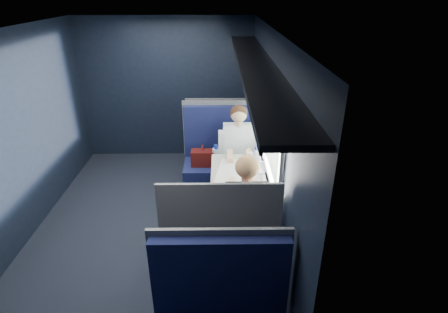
{
  "coord_description": "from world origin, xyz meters",
  "views": [
    {
      "loc": [
        0.85,
        -3.55,
        2.67
      ],
      "look_at": [
        0.9,
        0.0,
        0.95
      ],
      "focal_mm": 28.0,
      "sensor_mm": 36.0,
      "label": 1
    }
  ],
  "objects_px": {
    "man": "(238,149)",
    "seat_row_front": "(220,139)",
    "seat_bay_near": "(219,163)",
    "laptop": "(261,164)",
    "bottle_small": "(256,156)",
    "cup": "(251,156)",
    "table": "(235,179)",
    "woman": "(245,208)",
    "seat_bay_far": "(220,245)"
  },
  "relations": [
    {
      "from": "man",
      "to": "laptop",
      "type": "xyz_separation_m",
      "value": [
        0.24,
        -0.58,
        0.08
      ]
    },
    {
      "from": "table",
      "to": "seat_bay_far",
      "type": "relative_size",
      "value": 0.79
    },
    {
      "from": "cup",
      "to": "woman",
      "type": "bearing_deg",
      "value": -97.58
    },
    {
      "from": "seat_row_front",
      "to": "cup",
      "type": "height_order",
      "value": "seat_row_front"
    },
    {
      "from": "seat_bay_near",
      "to": "bottle_small",
      "type": "height_order",
      "value": "seat_bay_near"
    },
    {
      "from": "bottle_small",
      "to": "cup",
      "type": "xyz_separation_m",
      "value": [
        -0.05,
        0.11,
        -0.06
      ]
    },
    {
      "from": "seat_row_front",
      "to": "man",
      "type": "xyz_separation_m",
      "value": [
        0.25,
        -1.1,
        0.31
      ]
    },
    {
      "from": "seat_bay_far",
      "to": "laptop",
      "type": "height_order",
      "value": "seat_bay_far"
    },
    {
      "from": "man",
      "to": "seat_row_front",
      "type": "bearing_deg",
      "value": 102.83
    },
    {
      "from": "seat_row_front",
      "to": "cup",
      "type": "distance_m",
      "value": 1.55
    },
    {
      "from": "bottle_small",
      "to": "cup",
      "type": "bearing_deg",
      "value": 113.0
    },
    {
      "from": "table",
      "to": "cup",
      "type": "xyz_separation_m",
      "value": [
        0.21,
        0.34,
        0.12
      ]
    },
    {
      "from": "seat_bay_far",
      "to": "bottle_small",
      "type": "relative_size",
      "value": 5.5
    },
    {
      "from": "table",
      "to": "man",
      "type": "xyz_separation_m",
      "value": [
        0.07,
        0.7,
        0.06
      ]
    },
    {
      "from": "seat_bay_near",
      "to": "woman",
      "type": "bearing_deg",
      "value": -80.7
    },
    {
      "from": "man",
      "to": "laptop",
      "type": "relative_size",
      "value": 4.07
    },
    {
      "from": "man",
      "to": "woman",
      "type": "height_order",
      "value": "same"
    },
    {
      "from": "man",
      "to": "woman",
      "type": "relative_size",
      "value": 1.0
    },
    {
      "from": "seat_row_front",
      "to": "bottle_small",
      "type": "bearing_deg",
      "value": -74.42
    },
    {
      "from": "cup",
      "to": "seat_bay_far",
      "type": "bearing_deg",
      "value": -107.76
    },
    {
      "from": "seat_bay_far",
      "to": "seat_row_front",
      "type": "relative_size",
      "value": 1.09
    },
    {
      "from": "table",
      "to": "woman",
      "type": "xyz_separation_m",
      "value": [
        0.07,
        -0.71,
        0.06
      ]
    },
    {
      "from": "seat_bay_near",
      "to": "bottle_small",
      "type": "xyz_separation_m",
      "value": [
        0.44,
        -0.64,
        0.42
      ]
    },
    {
      "from": "laptop",
      "to": "bottle_small",
      "type": "relative_size",
      "value": 1.42
    },
    {
      "from": "seat_bay_far",
      "to": "bottle_small",
      "type": "height_order",
      "value": "seat_bay_far"
    },
    {
      "from": "seat_bay_near",
      "to": "laptop",
      "type": "distance_m",
      "value": 0.98
    },
    {
      "from": "table",
      "to": "man",
      "type": "relative_size",
      "value": 0.76
    },
    {
      "from": "seat_bay_far",
      "to": "bottle_small",
      "type": "xyz_separation_m",
      "value": [
        0.44,
        1.11,
        0.43
      ]
    },
    {
      "from": "seat_bay_far",
      "to": "seat_row_front",
      "type": "bearing_deg",
      "value": 90.0
    },
    {
      "from": "seat_bay_far",
      "to": "cup",
      "type": "xyz_separation_m",
      "value": [
        0.39,
        1.22,
        0.37
      ]
    },
    {
      "from": "table",
      "to": "seat_row_front",
      "type": "relative_size",
      "value": 0.86
    },
    {
      "from": "table",
      "to": "man",
      "type": "distance_m",
      "value": 0.7
    },
    {
      "from": "seat_row_front",
      "to": "woman",
      "type": "bearing_deg",
      "value": -84.3
    },
    {
      "from": "man",
      "to": "laptop",
      "type": "bearing_deg",
      "value": -67.23
    },
    {
      "from": "table",
      "to": "cup",
      "type": "relative_size",
      "value": 11.01
    },
    {
      "from": "man",
      "to": "cup",
      "type": "xyz_separation_m",
      "value": [
        0.14,
        -0.36,
        0.07
      ]
    },
    {
      "from": "bottle_small",
      "to": "seat_bay_far",
      "type": "bearing_deg",
      "value": -111.55
    },
    {
      "from": "seat_row_front",
      "to": "seat_bay_far",
      "type": "bearing_deg",
      "value": -90.0
    },
    {
      "from": "laptop",
      "to": "seat_bay_near",
      "type": "bearing_deg",
      "value": 123.69
    },
    {
      "from": "laptop",
      "to": "bottle_small",
      "type": "distance_m",
      "value": 0.14
    },
    {
      "from": "seat_bay_far",
      "to": "man",
      "type": "relative_size",
      "value": 0.95
    },
    {
      "from": "seat_bay_far",
      "to": "man",
      "type": "distance_m",
      "value": 1.62
    },
    {
      "from": "seat_bay_far",
      "to": "cup",
      "type": "bearing_deg",
      "value": 72.24
    },
    {
      "from": "table",
      "to": "seat_bay_far",
      "type": "bearing_deg",
      "value": -101.78
    },
    {
      "from": "seat_bay_far",
      "to": "man",
      "type": "xyz_separation_m",
      "value": [
        0.25,
        1.57,
        0.3
      ]
    },
    {
      "from": "woman",
      "to": "cup",
      "type": "bearing_deg",
      "value": 82.42
    },
    {
      "from": "bottle_small",
      "to": "cup",
      "type": "distance_m",
      "value": 0.13
    },
    {
      "from": "bottle_small",
      "to": "table",
      "type": "bearing_deg",
      "value": -137.76
    },
    {
      "from": "table",
      "to": "bottle_small",
      "type": "relative_size",
      "value": 4.36
    },
    {
      "from": "woman",
      "to": "bottle_small",
      "type": "height_order",
      "value": "woman"
    }
  ]
}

